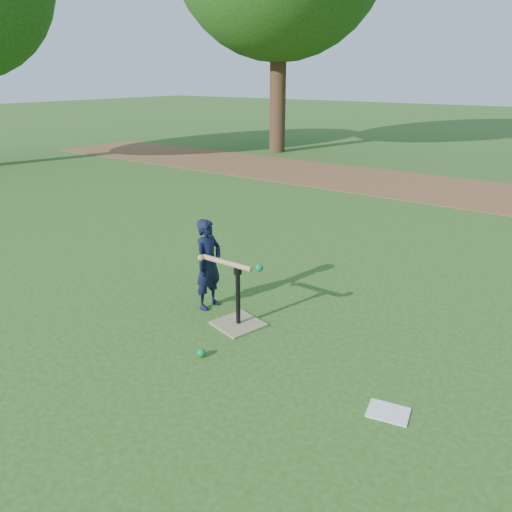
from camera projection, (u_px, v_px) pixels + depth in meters
The scene contains 7 objects.
ground at pixel (218, 316), 5.20m from camera, with size 80.00×80.00×0.00m, color #285116.
dirt_strip at pixel (441, 189), 10.88m from camera, with size 24.00×3.00×0.01m, color brown.
child at pixel (208, 264), 5.25m from camera, with size 0.36×0.23×0.98m, color black.
wiffle_ball_ground at pixel (201, 353), 4.44m from camera, with size 0.08×0.08×0.08m, color #0B7E37.
clipboard at pixel (388, 412), 3.71m from camera, with size 0.30×0.23×0.01m, color white.
batting_tee at pixel (238, 315), 4.98m from camera, with size 0.52×0.52×0.61m.
swing_action at pixel (230, 263), 4.83m from camera, with size 0.71×0.19×0.08m.
Camera 1 is at (3.08, -3.53, 2.38)m, focal length 35.00 mm.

